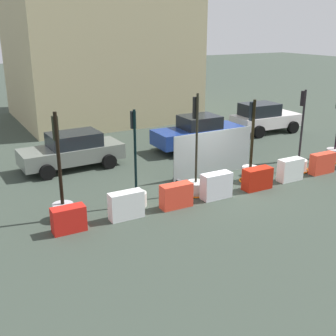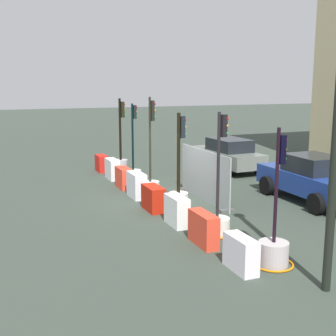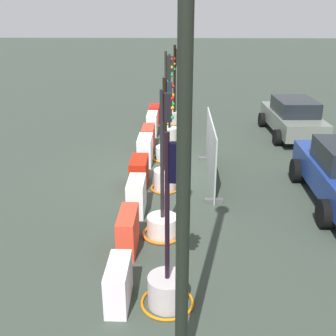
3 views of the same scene
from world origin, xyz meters
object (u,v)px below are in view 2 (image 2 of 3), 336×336
(traffic_light_4, at_px, (217,219))
(car_grey_saloon, at_px, (228,154))
(traffic_light_0, at_px, (121,158))
(car_blue_estate, at_px, (312,179))
(construction_barrier_5, at_px, (177,211))
(traffic_light_5, at_px, (274,247))
(construction_barrier_7, at_px, (241,254))
(construction_barrier_6, at_px, (203,229))
(traffic_light_3, at_px, (179,194))
(construction_barrier_4, at_px, (153,198))
(construction_barrier_1, at_px, (112,169))
(construction_barrier_3, at_px, (137,185))
(traffic_light_2, at_px, (151,180))
(construction_barrier_0, at_px, (102,163))
(traffic_light_1, at_px, (133,169))
(construction_barrier_2, at_px, (124,178))

(traffic_light_4, distance_m, car_grey_saloon, 9.46)
(traffic_light_0, distance_m, car_blue_estate, 9.23)
(traffic_light_0, height_order, construction_barrier_5, traffic_light_0)
(traffic_light_5, bearing_deg, construction_barrier_7, -91.02)
(construction_barrier_6, distance_m, car_blue_estate, 6.00)
(traffic_light_0, distance_m, traffic_light_3, 7.27)
(car_grey_saloon, bearing_deg, construction_barrier_4, -47.83)
(construction_barrier_5, relative_size, car_blue_estate, 0.23)
(traffic_light_4, relative_size, car_blue_estate, 0.75)
(construction_barrier_4, xyz_separation_m, car_grey_saloon, (-5.19, 5.73, 0.36))
(traffic_light_5, distance_m, car_grey_saloon, 11.47)
(construction_barrier_1, distance_m, construction_barrier_3, 3.41)
(traffic_light_4, bearing_deg, traffic_light_2, -179.09)
(construction_barrier_3, relative_size, construction_barrier_6, 0.98)
(construction_barrier_1, bearing_deg, traffic_light_3, 7.36)
(traffic_light_0, relative_size, construction_barrier_0, 3.47)
(construction_barrier_1, bearing_deg, construction_barrier_6, 0.13)
(traffic_light_4, xyz_separation_m, construction_barrier_6, (0.59, -0.72, -0.02))
(traffic_light_0, xyz_separation_m, traffic_light_2, (4.74, -0.24, -0.06))
(traffic_light_3, xyz_separation_m, construction_barrier_5, (1.43, -0.68, -0.12))
(construction_barrier_0, bearing_deg, car_grey_saloon, 71.77)
(construction_barrier_3, bearing_deg, construction_barrier_6, 0.48)
(construction_barrier_7, distance_m, car_grey_saloon, 11.84)
(traffic_light_1, height_order, construction_barrier_7, traffic_light_1)
(construction_barrier_1, relative_size, construction_barrier_2, 1.02)
(construction_barrier_1, bearing_deg, construction_barrier_3, -0.41)
(construction_barrier_2, height_order, car_blue_estate, car_blue_estate)
(traffic_light_1, height_order, construction_barrier_3, traffic_light_1)
(construction_barrier_5, bearing_deg, traffic_light_5, 14.11)
(construction_barrier_6, height_order, construction_barrier_7, construction_barrier_6)
(traffic_light_1, height_order, construction_barrier_4, traffic_light_1)
(construction_barrier_3, bearing_deg, traffic_light_2, 121.04)
(traffic_light_2, xyz_separation_m, construction_barrier_6, (5.70, -0.64, -0.09))
(traffic_light_5, distance_m, construction_barrier_0, 12.34)
(traffic_light_1, distance_m, traffic_light_5, 9.79)
(traffic_light_5, distance_m, construction_barrier_2, 8.73)
(construction_barrier_5, xyz_separation_m, construction_barrier_7, (3.51, 0.03, -0.05))
(construction_barrier_5, bearing_deg, construction_barrier_0, -179.68)
(traffic_light_3, distance_m, construction_barrier_1, 5.57)
(traffic_light_4, xyz_separation_m, car_blue_estate, (-1.85, 4.74, 0.36))
(traffic_light_0, height_order, traffic_light_1, traffic_light_0)
(traffic_light_0, distance_m, construction_barrier_4, 7.04)
(traffic_light_4, bearing_deg, traffic_light_3, -179.35)
(traffic_light_4, xyz_separation_m, construction_barrier_2, (-6.32, -0.77, -0.04))
(traffic_light_3, relative_size, construction_barrier_1, 2.91)
(traffic_light_2, distance_m, traffic_light_5, 7.48)
(construction_barrier_1, distance_m, construction_barrier_7, 10.46)
(car_grey_saloon, bearing_deg, construction_barrier_0, -108.23)
(traffic_light_1, relative_size, construction_barrier_0, 3.34)
(traffic_light_2, bearing_deg, traffic_light_3, 1.17)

